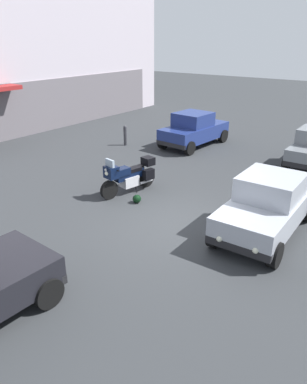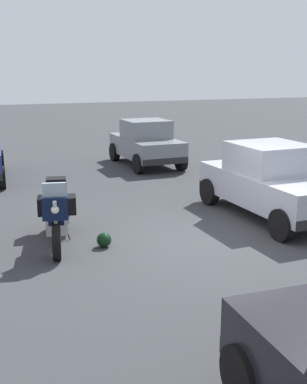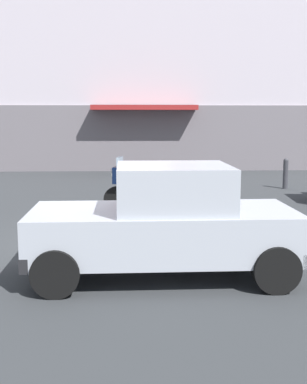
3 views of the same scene
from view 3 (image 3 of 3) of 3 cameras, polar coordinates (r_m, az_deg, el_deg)
The scene contains 6 objects.
ground_plane at distance 9.49m, azimuth -5.53°, elevation -5.59°, with size 80.00×80.00×0.00m, color #2D3033.
building_facade_rear at distance 23.10m, azimuth -3.91°, elevation 19.48°, with size 31.24×3.40×13.47m.
motorcycle at distance 12.00m, azimuth -0.25°, elevation 0.46°, with size 2.24×0.98×1.36m.
helmet at distance 11.32m, azimuth -2.87°, elevation -2.51°, with size 0.28×0.28×0.28m, color black.
car_hatchback_near at distance 7.22m, azimuth 1.36°, elevation -3.49°, with size 3.90×1.83×1.64m.
bollard_curbside at distance 16.72m, azimuth 14.86°, elevation 2.15°, with size 0.16×0.16×0.99m.
Camera 3 is at (0.52, -9.19, 2.32)m, focal length 46.65 mm.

